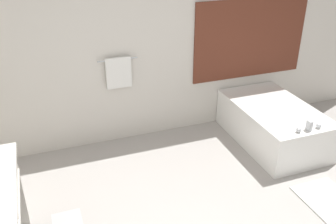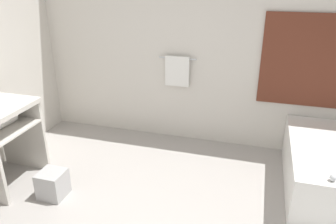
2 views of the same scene
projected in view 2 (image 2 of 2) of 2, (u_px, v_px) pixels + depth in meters
The scene contains 3 objects.
wall_back_with_blinds at pixel (206, 44), 4.13m from camera, with size 7.40×0.13×2.70m.
bathtub at pixel (332, 167), 3.45m from camera, with size 0.90×1.50×0.64m.
waste_bin at pixel (53, 184), 3.41m from camera, with size 0.26×0.26×0.29m.
Camera 2 is at (0.74, -1.88, 2.17)m, focal length 35.00 mm.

